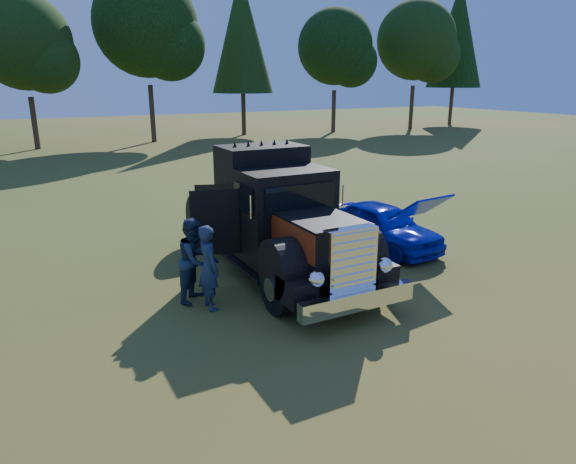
# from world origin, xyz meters

# --- Properties ---
(ground) EXTENTS (120.00, 120.00, 0.00)m
(ground) POSITION_xyz_m (0.00, 0.00, 0.00)
(ground) COLOR #2F5719
(ground) RESTS_ON ground
(treeline) EXTENTS (72.10, 24.04, 13.84)m
(treeline) POSITION_xyz_m (-3.91, 27.45, 7.57)
(treeline) COLOR #2D2116
(treeline) RESTS_ON ground
(diamond_t_truck) EXTENTS (3.34, 7.16, 3.00)m
(diamond_t_truck) POSITION_xyz_m (-0.01, 1.33, 1.28)
(diamond_t_truck) COLOR black
(diamond_t_truck) RESTS_ON ground
(hotrod_coupe) EXTENTS (1.89, 4.16, 1.89)m
(hotrod_coupe) POSITION_xyz_m (3.43, 1.67, 0.65)
(hotrod_coupe) COLOR #083AAF
(hotrod_coupe) RESTS_ON ground
(spectator_near) EXTENTS (0.44, 0.66, 1.78)m
(spectator_near) POSITION_xyz_m (-2.18, 0.13, 0.89)
(spectator_near) COLOR navy
(spectator_near) RESTS_ON ground
(spectator_far) EXTENTS (1.10, 1.10, 1.81)m
(spectator_far) POSITION_xyz_m (-2.30, 0.69, 0.90)
(spectator_far) COLOR #1B2B41
(spectator_far) RESTS_ON ground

